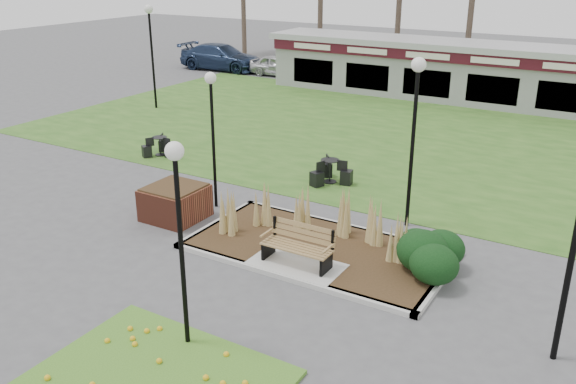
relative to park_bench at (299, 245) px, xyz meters
The scene contains 16 objects.
ground 0.64m from the park_bench, 90.00° to the right, with size 100.00×100.00×0.00m, color #515154.
lawn 11.77m from the park_bench, 90.00° to the left, with size 34.00×16.00×0.02m, color #2F5D1D.
flower_bed 4.88m from the park_bench, 90.00° to the right, with size 4.20×3.00×0.16m.
planting_bed 1.70m from the park_bench, 40.83° to the left, with size 6.75×3.40×1.27m.
park_bench is the anchor object (origin of this frame).
brick_planter 4.47m from the park_bench, behind, with size 1.50×1.50×0.95m.
food_pavilion 19.73m from the park_bench, 90.00° to the left, with size 24.60×3.40×2.90m.
lamp_post_near_left 4.42m from the park_bench, 93.94° to the right, with size 0.33×0.33×4.00m.
lamp_post_mid_left 4.99m from the park_bench, 153.00° to the left, with size 0.33×0.33×3.94m.
lamp_post_mid_right 4.70m from the park_bench, 69.65° to the left, with size 0.38×0.38×4.54m.
lamp_post_far_left 17.74m from the park_bench, 143.12° to the left, with size 0.40×0.40×4.81m.
bistro_set_a 9.97m from the park_bench, 150.62° to the left, with size 1.14×1.29×0.69m.
bistro_set_b 5.87m from the park_bench, 110.00° to the left, with size 1.35×1.42×0.76m.
car_silver 24.66m from the park_bench, 122.70° to the left, with size 1.49×3.70×1.26m, color #BAB9BF.
car_black 23.22m from the park_bench, 116.68° to the left, with size 1.43×4.11×1.35m, color black.
car_blue 27.26m from the park_bench, 130.43° to the left, with size 2.28×5.60×1.63m, color navy.
Camera 1 is at (6.34, -10.86, 6.86)m, focal length 38.00 mm.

